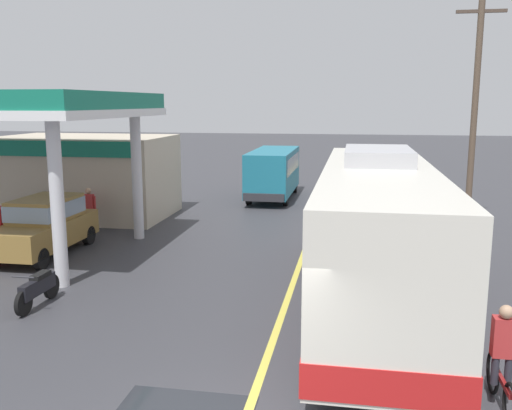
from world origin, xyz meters
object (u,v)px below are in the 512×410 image
object	(u,v)px
car_at_pump	(45,223)
pedestrian_near_pump	(89,207)
motorcycle_parked_forecourt	(38,288)
coach_bus_main	(377,235)
cyclist_on_shoulder	(502,362)
minibus_opposing_lane	(273,169)

from	to	relation	value
car_at_pump	pedestrian_near_pump	xyz separation A→B (m)	(-0.10, 3.23, -0.08)
motorcycle_parked_forecourt	pedestrian_near_pump	xyz separation A→B (m)	(-2.42, 7.56, 0.49)
motorcycle_parked_forecourt	pedestrian_near_pump	size ratio (longest dim) A/B	1.08
coach_bus_main	cyclist_on_shoulder	world-z (taller)	coach_bus_main
coach_bus_main	cyclist_on_shoulder	bearing A→B (deg)	-67.36
coach_bus_main	cyclist_on_shoulder	xyz separation A→B (m)	(1.82, -4.35, -0.94)
motorcycle_parked_forecourt	pedestrian_near_pump	bearing A→B (deg)	107.79
car_at_pump	cyclist_on_shoulder	bearing A→B (deg)	-30.92
car_at_pump	cyclist_on_shoulder	world-z (taller)	car_at_pump
coach_bus_main	pedestrian_near_pump	distance (m)	12.00
car_at_pump	minibus_opposing_lane	distance (m)	13.09
car_at_pump	minibus_opposing_lane	xyz separation A→B (m)	(5.63, 11.81, 0.46)
car_at_pump	coach_bus_main	bearing A→B (deg)	-15.60
pedestrian_near_pump	minibus_opposing_lane	bearing A→B (deg)	56.31
coach_bus_main	cyclist_on_shoulder	size ratio (longest dim) A/B	6.07
car_at_pump	pedestrian_near_pump	bearing A→B (deg)	91.76
car_at_pump	minibus_opposing_lane	size ratio (longest dim) A/B	0.69
motorcycle_parked_forecourt	car_at_pump	bearing A→B (deg)	118.24
cyclist_on_shoulder	pedestrian_near_pump	xyz separation A→B (m)	(-12.13, 10.43, 0.15)
coach_bus_main	car_at_pump	size ratio (longest dim) A/B	2.63
minibus_opposing_lane	cyclist_on_shoulder	distance (m)	20.08
coach_bus_main	minibus_opposing_lane	xyz separation A→B (m)	(-4.59, 14.67, -0.25)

